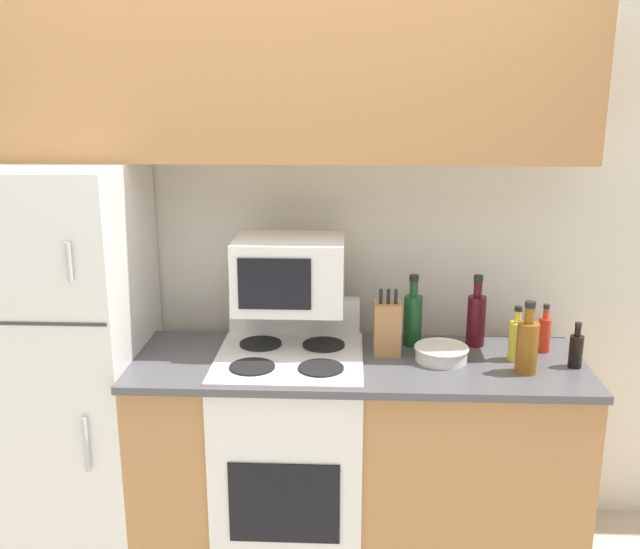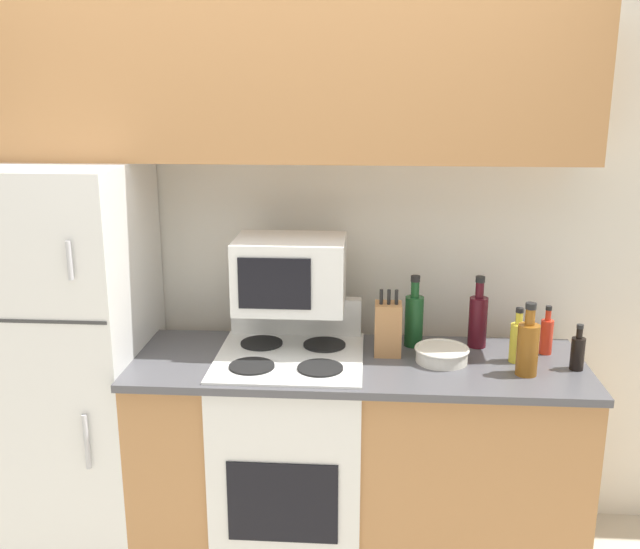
% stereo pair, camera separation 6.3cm
% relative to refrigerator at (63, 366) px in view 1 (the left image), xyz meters
% --- Properties ---
extents(wall_back, '(8.00, 0.05, 2.55)m').
position_rel_refrigerator_xyz_m(wall_back, '(0.89, 0.37, 0.44)').
color(wall_back, silver).
rests_on(wall_back, ground_plane).
extents(lower_cabinets, '(1.78, 0.61, 0.91)m').
position_rel_refrigerator_xyz_m(lower_cabinets, '(1.22, -0.05, -0.38)').
color(lower_cabinets, '#B27A47').
rests_on(lower_cabinets, ground_plane).
extents(refrigerator, '(0.67, 0.69, 1.67)m').
position_rel_refrigerator_xyz_m(refrigerator, '(0.00, 0.00, 0.00)').
color(refrigerator, white).
rests_on(refrigerator, ground_plane).
extents(upper_cabinets, '(2.44, 0.36, 0.59)m').
position_rel_refrigerator_xyz_m(upper_cabinets, '(0.89, 0.16, 1.13)').
color(upper_cabinets, '#B27A47').
rests_on(upper_cabinets, refrigerator).
extents(stove, '(0.58, 0.59, 1.08)m').
position_rel_refrigerator_xyz_m(stove, '(0.95, -0.06, -0.36)').
color(stove, white).
rests_on(stove, ground_plane).
extents(microwave, '(0.44, 0.33, 0.29)m').
position_rel_refrigerator_xyz_m(microwave, '(0.94, 0.05, 0.39)').
color(microwave, white).
rests_on(microwave, stove).
extents(knife_block, '(0.11, 0.10, 0.27)m').
position_rel_refrigerator_xyz_m(knife_block, '(1.34, 0.01, 0.18)').
color(knife_block, '#B27A47').
rests_on(knife_block, lower_cabinets).
extents(bowl, '(0.21, 0.21, 0.06)m').
position_rel_refrigerator_xyz_m(bowl, '(1.55, -0.06, 0.11)').
color(bowl, silver).
rests_on(bowl, lower_cabinets).
extents(bottle_hot_sauce, '(0.05, 0.05, 0.20)m').
position_rel_refrigerator_xyz_m(bottle_hot_sauce, '(1.97, 0.06, 0.15)').
color(bottle_hot_sauce, red).
rests_on(bottle_hot_sauce, lower_cabinets).
extents(bottle_cooking_spray, '(0.06, 0.06, 0.22)m').
position_rel_refrigerator_xyz_m(bottle_cooking_spray, '(1.84, -0.04, 0.16)').
color(bottle_cooking_spray, gold).
rests_on(bottle_cooking_spray, lower_cabinets).
extents(bottle_wine_green, '(0.08, 0.08, 0.30)m').
position_rel_refrigerator_xyz_m(bottle_wine_green, '(1.45, 0.11, 0.19)').
color(bottle_wine_green, '#194C23').
rests_on(bottle_wine_green, lower_cabinets).
extents(bottle_whiskey, '(0.08, 0.08, 0.28)m').
position_rel_refrigerator_xyz_m(bottle_whiskey, '(1.85, -0.17, 0.19)').
color(bottle_whiskey, brown).
rests_on(bottle_whiskey, lower_cabinets).
extents(bottle_wine_red, '(0.08, 0.08, 0.30)m').
position_rel_refrigerator_xyz_m(bottle_wine_red, '(1.71, 0.12, 0.19)').
color(bottle_wine_red, '#470F19').
rests_on(bottle_wine_red, lower_cabinets).
extents(bottle_soy_sauce, '(0.05, 0.05, 0.18)m').
position_rel_refrigerator_xyz_m(bottle_soy_sauce, '(2.05, -0.10, 0.15)').
color(bottle_soy_sauce, black).
rests_on(bottle_soy_sauce, lower_cabinets).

